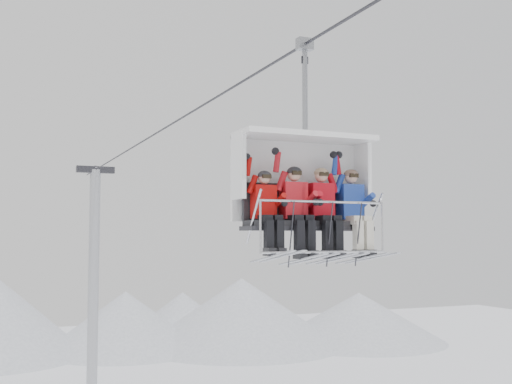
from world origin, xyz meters
name	(u,v)px	position (x,y,z in m)	size (l,w,h in m)	color
ridgeline	(33,323)	(-1.58, 42.05, 2.84)	(72.00, 21.00, 7.00)	silver
lift_tower_right	(93,311)	(0.00, 22.00, 5.78)	(2.00, 1.80, 13.48)	#A9ABB0
haul_cable	(256,73)	(0.00, 0.00, 13.30)	(0.06, 0.06, 50.00)	#303036
chairlift_carrier	(302,182)	(0.00, -2.19, 10.73)	(2.62, 1.17, 3.98)	black
skier_far_left	(266,209)	(-0.87, -2.51, 10.21)	(0.40, 1.69, 1.61)	#AC0B09
skier_center_left	(296,207)	(-0.28, -2.50, 10.25)	(0.45, 1.69, 1.76)	red
skier_center_right	(323,207)	(0.28, -2.49, 10.25)	(0.45, 1.69, 1.76)	#B70B17
skier_far_right	(353,208)	(0.91, -2.50, 10.25)	(0.45, 1.69, 1.76)	#203E9E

